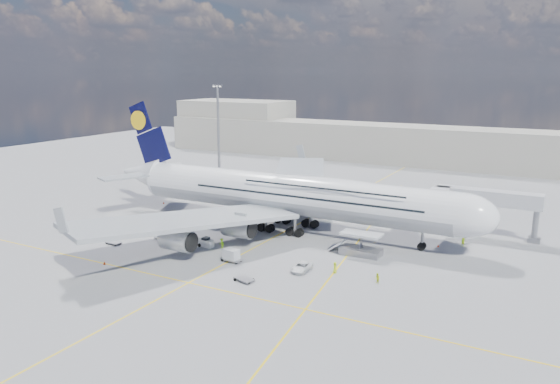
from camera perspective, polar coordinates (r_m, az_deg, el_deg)
The scene contains 32 objects.
ground at distance 94.06m, azimuth -1.98°, elevation -5.45°, with size 300.00×300.00×0.00m, color gray.
taxi_line_main at distance 94.06m, azimuth -1.98°, elevation -5.45°, with size 0.25×220.00×0.01m, color yellow.
taxi_line_cross at distance 78.55m, azimuth -9.52°, elevation -9.33°, with size 120.00×0.25×0.01m, color yellow.
taxi_line_diag at distance 96.96m, azimuth 8.24°, elevation -5.02°, with size 0.25×100.00×0.01m, color yellow.
airliner at distance 100.55m, azimuth 1.02°, elevation -0.20°, with size 77.26×79.15×23.71m.
jet_bridge at distance 101.58m, azimuth 18.94°, elevation -0.77°, with size 18.80×12.10×8.50m.
cargo_loader at distance 89.31m, azimuth 8.36°, elevation -5.73°, with size 8.53×3.20×3.67m.
light_mast at distance 149.86m, azimuth -6.46°, elevation 6.40°, with size 3.00×0.70×25.50m.
terminal at distance 179.37m, azimuth 13.70°, elevation 4.80°, with size 180.00×16.00×12.00m, color #B2AD9E.
hangar at distance 212.34m, azimuth -4.55°, elevation 7.09°, with size 40.00×22.00×18.00m, color #B2AD9E.
tree_line at distance 218.43m, azimuth 27.05°, elevation 4.59°, with size 160.00×6.00×8.00m, color #193814.
dolly_row_a at distance 98.10m, azimuth -17.01°, elevation -5.06°, with size 2.74×1.54×0.39m.
dolly_row_b at distance 98.92m, azimuth -12.13°, elevation -4.63°, with size 3.15×2.47×0.41m.
dolly_row_c at distance 103.05m, azimuth -10.94°, elevation -3.85°, with size 3.49×2.40×0.47m.
dolly_back at distance 102.37m, azimuth -16.82°, elevation -3.86°, with size 3.20×1.76×2.00m.
dolly_nose_far at distance 78.07m, azimuth -3.77°, elevation -9.06°, with size 3.24×2.36×0.43m.
dolly_nose_near at distance 85.59m, azimuth -5.10°, elevation -6.58°, with size 3.37×2.09×2.01m.
baggage_tug at distance 93.12m, azimuth -7.75°, elevation -5.27°, with size 2.84×1.59×1.69m.
catering_truck_inner at distance 117.78m, azimuth 3.17°, elevation -0.93°, with size 6.16×3.25×3.49m.
catering_truck_outer at distance 128.69m, azimuth 2.77°, elevation 0.37°, with size 7.58×4.81×4.20m.
service_van at distance 81.66m, azimuth 2.26°, elevation -7.84°, with size 2.01×4.37×1.21m, color white.
crew_nose at distance 97.63m, azimuth 18.60°, elevation -4.87°, with size 0.68×0.45×1.86m, color #C5FF1A.
crew_loader at distance 78.06m, azimuth 10.13°, elevation -8.90°, with size 0.75×0.58×1.54m, color #D5E818.
crew_wing at distance 103.03m, azimuth -10.84°, elevation -3.58°, with size 0.97×0.41×1.66m, color #A2FF1A.
crew_van at distance 81.15m, azimuth 5.76°, elevation -7.86°, with size 0.82×0.54×1.69m, color #E1F91A.
crew_tug at distance 92.04m, azimuth -6.11°, elevation -5.36°, with size 1.12×0.64×1.73m, color #9DF319.
cone_nose at distance 96.17m, azimuth 16.19°, elevation -5.41°, with size 0.38×0.38×0.48m.
cone_wing_left_inner at distance 125.01m, azimuth -1.13°, elevation -0.75°, with size 0.49×0.49×0.62m.
cone_wing_left_outer at distance 129.06m, azimuth 3.36°, elevation -0.36°, with size 0.44×0.44×0.56m.
cone_wing_right_inner at distance 98.96m, azimuth -10.93°, elevation -4.60°, with size 0.42×0.42×0.54m.
cone_wing_right_outer at distance 88.54m, azimuth -17.88°, elevation -7.07°, with size 0.40×0.40×0.51m.
cone_tail at distance 124.72m, azimuth -12.05°, elevation -1.10°, with size 0.38×0.38×0.48m.
Camera 1 is at (45.71, -76.91, 29.04)m, focal length 35.00 mm.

